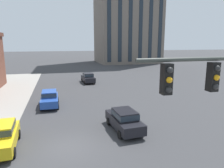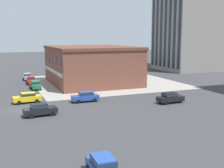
{
  "view_description": "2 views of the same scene",
  "coord_description": "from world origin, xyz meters",
  "px_view_note": "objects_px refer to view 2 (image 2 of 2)",
  "views": [
    {
      "loc": [
        -0.51,
        -13.03,
        6.84
      ],
      "look_at": [
        4.4,
        5.5,
        3.01
      ],
      "focal_mm": 33.37,
      "sensor_mm": 36.0,
      "label": 1
    },
    {
      "loc": [
        43.05,
        -3.57,
        10.65
      ],
      "look_at": [
        5.77,
        11.63,
        3.96
      ],
      "focal_mm": 46.28,
      "sensor_mm": 36.0,
      "label": 2
    }
  ],
  "objects_px": {
    "car_cross_westbound": "(170,97)",
    "car_parked_curb": "(104,167)",
    "car_main_northbound_far": "(40,109)",
    "car_main_mid": "(35,85)",
    "car_cross_eastbound": "(85,96)",
    "car_main_northbound_near": "(27,76)",
    "car_main_southbound_far": "(27,97)",
    "car_main_southbound_near": "(31,80)"
  },
  "relations": [
    {
      "from": "car_main_northbound_near",
      "to": "car_cross_westbound",
      "type": "distance_m",
      "value": 38.88
    },
    {
      "from": "car_main_northbound_near",
      "to": "car_main_northbound_far",
      "type": "xyz_separation_m",
      "value": [
        33.97,
        -1.95,
        0.0
      ]
    },
    {
      "from": "car_main_northbound_near",
      "to": "car_cross_eastbound",
      "type": "xyz_separation_m",
      "value": [
        28.1,
        6.25,
        0.0
      ]
    },
    {
      "from": "car_main_northbound_near",
      "to": "car_main_southbound_far",
      "type": "bearing_deg",
      "value": -6.02
    },
    {
      "from": "car_main_northbound_far",
      "to": "car_cross_westbound",
      "type": "xyz_separation_m",
      "value": [
        0.17,
        20.56,
        0.0
      ]
    },
    {
      "from": "car_main_mid",
      "to": "car_parked_curb",
      "type": "bearing_deg",
      "value": -0.35
    },
    {
      "from": "car_main_northbound_far",
      "to": "car_main_mid",
      "type": "relative_size",
      "value": 1.02
    },
    {
      "from": "car_main_southbound_near",
      "to": "car_cross_westbound",
      "type": "height_order",
      "value": "same"
    },
    {
      "from": "car_parked_curb",
      "to": "car_main_northbound_far",
      "type": "bearing_deg",
      "value": -174.49
    },
    {
      "from": "car_cross_eastbound",
      "to": "car_main_southbound_far",
      "type": "bearing_deg",
      "value": -107.11
    },
    {
      "from": "car_cross_eastbound",
      "to": "car_main_northbound_far",
      "type": "bearing_deg",
      "value": -54.39
    },
    {
      "from": "car_main_northbound_far",
      "to": "car_cross_westbound",
      "type": "relative_size",
      "value": 1.01
    },
    {
      "from": "car_main_southbound_near",
      "to": "car_main_mid",
      "type": "distance_m",
      "value": 7.01
    },
    {
      "from": "car_main_southbound_far",
      "to": "car_cross_westbound",
      "type": "relative_size",
      "value": 1.0
    },
    {
      "from": "car_main_northbound_near",
      "to": "car_main_southbound_near",
      "type": "xyz_separation_m",
      "value": [
        6.18,
        0.16,
        0.0
      ]
    },
    {
      "from": "car_cross_eastbound",
      "to": "car_main_mid",
      "type": "xyz_separation_m",
      "value": [
        -14.9,
        -6.07,
        0.0
      ]
    },
    {
      "from": "car_cross_westbound",
      "to": "car_parked_curb",
      "type": "relative_size",
      "value": 1.0
    },
    {
      "from": "car_parked_curb",
      "to": "car_main_mid",
      "type": "relative_size",
      "value": 1.01
    },
    {
      "from": "car_main_mid",
      "to": "car_cross_eastbound",
      "type": "bearing_deg",
      "value": 22.17
    },
    {
      "from": "car_main_northbound_near",
      "to": "car_main_southbound_far",
      "type": "height_order",
      "value": "same"
    },
    {
      "from": "car_main_northbound_far",
      "to": "car_parked_curb",
      "type": "height_order",
      "value": "same"
    },
    {
      "from": "car_main_southbound_near",
      "to": "car_cross_eastbound",
      "type": "relative_size",
      "value": 1.01
    },
    {
      "from": "car_main_northbound_near",
      "to": "car_parked_curb",
      "type": "bearing_deg",
      "value": -0.08
    },
    {
      "from": "car_main_northbound_far",
      "to": "car_main_southbound_near",
      "type": "relative_size",
      "value": 1.01
    },
    {
      "from": "car_parked_curb",
      "to": "car_main_southbound_near",
      "type": "bearing_deg",
      "value": 179.72
    },
    {
      "from": "car_main_northbound_near",
      "to": "car_cross_eastbound",
      "type": "distance_m",
      "value": 28.79
    },
    {
      "from": "car_main_southbound_near",
      "to": "car_main_southbound_far",
      "type": "xyz_separation_m",
      "value": [
        19.17,
        -2.83,
        0.0
      ]
    },
    {
      "from": "car_main_southbound_near",
      "to": "car_cross_westbound",
      "type": "xyz_separation_m",
      "value": [
        27.96,
        18.45,
        0.0
      ]
    },
    {
      "from": "car_main_northbound_near",
      "to": "car_cross_eastbound",
      "type": "bearing_deg",
      "value": 12.53
    },
    {
      "from": "car_main_northbound_near",
      "to": "car_main_mid",
      "type": "distance_m",
      "value": 13.2
    },
    {
      "from": "car_main_southbound_far",
      "to": "car_main_northbound_far",
      "type": "bearing_deg",
      "value": 4.79
    },
    {
      "from": "car_main_northbound_near",
      "to": "car_main_southbound_near",
      "type": "distance_m",
      "value": 6.18
    },
    {
      "from": "car_main_southbound_far",
      "to": "car_parked_curb",
      "type": "relative_size",
      "value": 1.01
    },
    {
      "from": "car_main_northbound_near",
      "to": "car_main_southbound_far",
      "type": "distance_m",
      "value": 25.49
    },
    {
      "from": "car_main_northbound_near",
      "to": "car_main_mid",
      "type": "xyz_separation_m",
      "value": [
        13.19,
        0.17,
        0.0
      ]
    },
    {
      "from": "car_main_northbound_far",
      "to": "car_main_mid",
      "type": "bearing_deg",
      "value": 174.16
    },
    {
      "from": "car_cross_westbound",
      "to": "car_main_northbound_far",
      "type": "bearing_deg",
      "value": -90.48
    },
    {
      "from": "car_main_northbound_near",
      "to": "car_parked_curb",
      "type": "height_order",
      "value": "same"
    },
    {
      "from": "car_main_northbound_far",
      "to": "car_main_southbound_near",
      "type": "distance_m",
      "value": 27.87
    },
    {
      "from": "car_main_northbound_far",
      "to": "car_main_southbound_far",
      "type": "xyz_separation_m",
      "value": [
        -8.62,
        -0.72,
        0.0
      ]
    },
    {
      "from": "car_parked_curb",
      "to": "car_main_mid",
      "type": "bearing_deg",
      "value": 179.65
    },
    {
      "from": "car_main_southbound_far",
      "to": "car_cross_westbound",
      "type": "bearing_deg",
      "value": 67.56
    }
  ]
}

